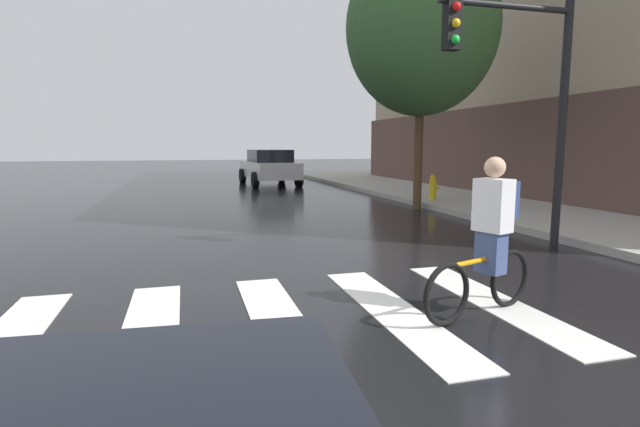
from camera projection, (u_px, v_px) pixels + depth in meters
ground_plane at (308, 320)px, 5.09m from camera, size 120.00×120.00×0.00m
crosswalk_stripes at (280, 322)px, 5.00m from camera, size 5.62×3.26×0.01m
sedan_mid at (269, 167)px, 22.65m from camera, size 2.45×4.82×1.63m
cyclist at (490, 237)px, 5.17m from camera, size 1.63×0.63×1.69m
traffic_light_near at (523, 80)px, 7.96m from camera, size 2.47×0.28×4.20m
fire_hydrant at (433, 187)px, 15.09m from camera, size 0.33×0.22×0.78m
street_tree_near at (422, 28)px, 13.38m from camera, size 4.18×4.18×7.43m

